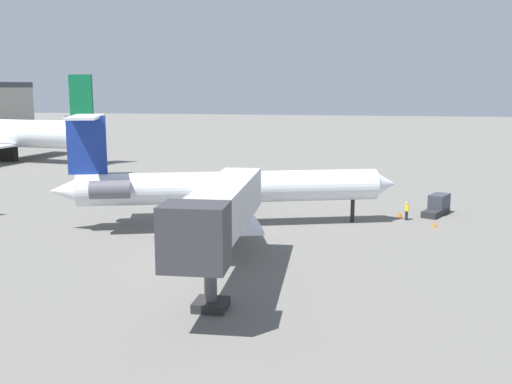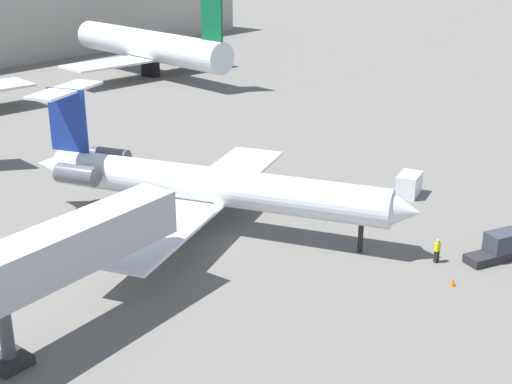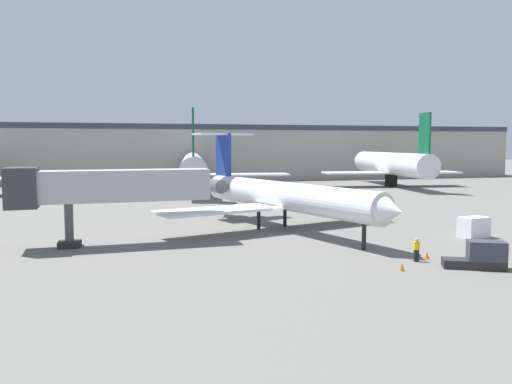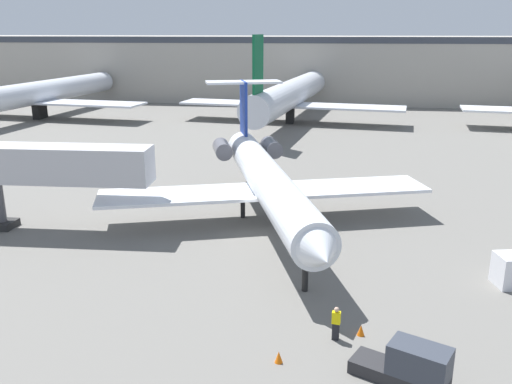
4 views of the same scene
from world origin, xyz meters
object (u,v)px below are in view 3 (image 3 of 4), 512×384
jet_bridge (98,187)px  traffic_cone_mid (402,267)px  ground_crew_marshaller (416,250)px  parked_airliner_centre (392,164)px  regional_jet (278,195)px  baggage_tug_lead (481,256)px  traffic_cone_near (427,255)px  parked_airliner_west_mid (193,166)px  cargo_container_uld (474,227)px

jet_bridge → traffic_cone_mid: (19.68, -14.27, -4.59)m
ground_crew_marshaller → parked_airliner_centre: (32.10, 60.70, 3.63)m
regional_jet → baggage_tug_lead: size_ratio=6.96×
traffic_cone_mid → ground_crew_marshaller: bearing=42.3°
jet_bridge → traffic_cone_near: jet_bridge is taller
traffic_cone_mid → parked_airliner_west_mid: 65.22m
cargo_container_uld → parked_airliner_west_mid: parked_airliner_west_mid is taller
jet_bridge → parked_airliner_west_mid: (14.88, 50.64, -0.46)m
jet_bridge → cargo_container_uld: 33.07m
parked_airliner_west_mid → parked_airliner_centre: size_ratio=1.30×
parked_airliner_west_mid → ground_crew_marshaller: bearing=-83.4°
jet_bridge → traffic_cone_near: size_ratio=29.53×
jet_bridge → parked_airliner_centre: bearing=41.9°
regional_jet → parked_airliner_centre: parked_airliner_centre is taller
regional_jet → parked_airliner_west_mid: parked_airliner_west_mid is taller
traffic_cone_near → parked_airliner_west_mid: parked_airliner_west_mid is taller
cargo_container_uld → ground_crew_marshaller: bearing=-144.8°
ground_crew_marshaller → traffic_cone_mid: ground_crew_marshaller is taller
regional_jet → jet_bridge: regional_jet is taller
ground_crew_marshaller → cargo_container_uld: 12.63m
baggage_tug_lead → ground_crew_marshaller: bearing=134.7°
parked_airliner_centre → traffic_cone_mid: bearing=-118.8°
traffic_cone_near → parked_airliner_west_mid: size_ratio=0.01×
traffic_cone_near → ground_crew_marshaller: bearing=-156.3°
regional_jet → parked_airliner_west_mid: (-1.92, 46.53, 0.94)m
parked_airliner_centre → regional_jet: bearing=-130.0°
ground_crew_marshaller → baggage_tug_lead: 4.28m
jet_bridge → cargo_container_uld: jet_bridge is taller
cargo_container_uld → parked_airliner_west_mid: (-17.60, 55.39, 3.47)m
ground_crew_marshaller → jet_bridge: bearing=151.5°
cargo_container_uld → traffic_cone_near: (-9.12, -6.74, -0.66)m
parked_airliner_west_mid → baggage_tug_lead: bearing=-81.1°
regional_jet → parked_airliner_centre: size_ratio=0.90×
regional_jet → cargo_container_uld: bearing=-29.5°
regional_jet → ground_crew_marshaller: 17.19m
baggage_tug_lead → parked_airliner_centre: size_ratio=0.13×
jet_bridge → parked_airliner_centre: 72.89m
ground_crew_marshaller → parked_airliner_west_mid: 63.18m
baggage_tug_lead → cargo_container_uld: size_ratio=1.48×
regional_jet → jet_bridge: size_ratio=1.81×
regional_jet → baggage_tug_lead: bearing=-66.4°
regional_jet → parked_airliner_centre: 58.22m
baggage_tug_lead → jet_bridge: bearing=149.1°
ground_crew_marshaller → parked_airliner_centre: parked_airliner_centre is taller
parked_airliner_centre → traffic_cone_near: bearing=-117.2°
regional_jet → traffic_cone_near: regional_jet is taller
ground_crew_marshaller → traffic_cone_near: 1.44m
ground_crew_marshaller → traffic_cone_mid: 3.39m
regional_jet → cargo_container_uld: (15.68, -8.86, -2.53)m
jet_bridge → ground_crew_marshaller: jet_bridge is taller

